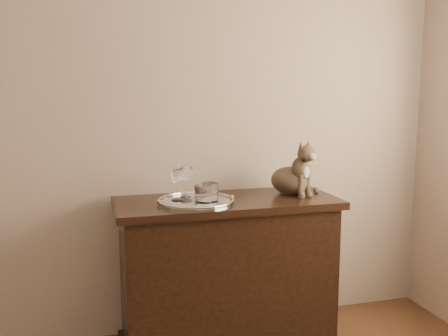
# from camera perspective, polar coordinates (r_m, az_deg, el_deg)

# --- Properties ---
(wall_back) EXTENTS (4.00, 0.10, 2.70)m
(wall_back) POSITION_cam_1_polar(r_m,az_deg,el_deg) (2.84, -13.23, 7.01)
(wall_back) COLOR tan
(wall_back) RESTS_ON ground
(sideboard) EXTENTS (1.20, 0.50, 0.85)m
(sideboard) POSITION_cam_1_polar(r_m,az_deg,el_deg) (2.81, 0.32, -12.08)
(sideboard) COLOR black
(sideboard) RESTS_ON ground
(tray) EXTENTS (0.40, 0.40, 0.01)m
(tray) POSITION_cam_1_polar(r_m,az_deg,el_deg) (2.62, -3.19, -3.86)
(tray) COLOR white
(tray) RESTS_ON sideboard
(wine_glass_a) EXTENTS (0.07, 0.07, 0.18)m
(wine_glass_a) POSITION_cam_1_polar(r_m,az_deg,el_deg) (2.62, -5.47, -1.81)
(wine_glass_a) COLOR silver
(wine_glass_a) RESTS_ON tray
(wine_glass_b) EXTENTS (0.07, 0.07, 0.18)m
(wine_glass_b) POSITION_cam_1_polar(r_m,az_deg,el_deg) (2.71, -4.45, -1.47)
(wine_glass_b) COLOR silver
(wine_glass_b) RESTS_ON tray
(wine_glass_d) EXTENTS (0.07, 0.07, 0.20)m
(wine_glass_d) POSITION_cam_1_polar(r_m,az_deg,el_deg) (2.60, -4.31, -1.68)
(wine_glass_d) COLOR silver
(wine_glass_d) RESTS_ON tray
(tumbler_a) EXTENTS (0.09, 0.09, 0.10)m
(tumbler_a) POSITION_cam_1_polar(r_m,az_deg,el_deg) (2.59, -1.63, -2.81)
(tumbler_a) COLOR white
(tumbler_a) RESTS_ON tray
(tumbler_b) EXTENTS (0.09, 0.09, 0.10)m
(tumbler_b) POSITION_cam_1_polar(r_m,az_deg,el_deg) (2.52, -2.39, -3.10)
(tumbler_b) COLOR white
(tumbler_b) RESTS_ON tray
(cat) EXTENTS (0.39, 0.38, 0.31)m
(cat) POSITION_cam_1_polar(r_m,az_deg,el_deg) (2.83, 7.60, 0.14)
(cat) COLOR #4D3C2E
(cat) RESTS_ON sideboard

